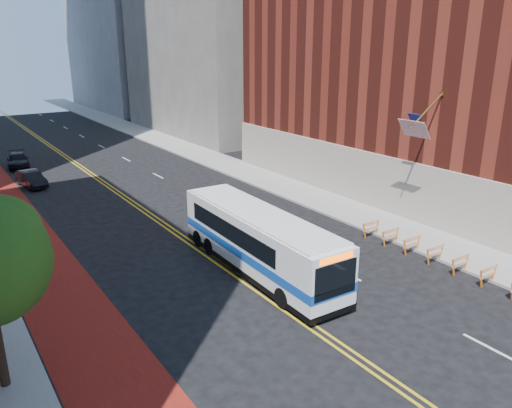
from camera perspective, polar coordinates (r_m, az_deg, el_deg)
name	(u,v)px	position (r m, az deg, el deg)	size (l,w,h in m)	color
ground	(364,363)	(19.95, 12.30, -17.37)	(160.00, 160.00, 0.00)	black
sidewalk_right	(227,164)	(48.84, -3.37, 4.54)	(4.00, 140.00, 0.15)	gray
bus_lane_paint	(0,200)	(42.61, -27.23, 0.42)	(3.60, 140.00, 0.01)	#63130E
center_line_inner	(103,184)	(44.09, -17.08, 2.19)	(0.14, 140.00, 0.01)	gold
center_line_outer	(107,183)	(44.19, -16.63, 2.26)	(0.14, 140.00, 0.01)	gold
lane_dashes	(126,159)	(52.98, -14.61, 4.97)	(0.14, 98.20, 0.01)	silver
brick_building	(468,49)	(41.12, 23.04, 16.01)	(18.73, 36.00, 22.00)	maroon
construction_barriers	(447,257)	(28.22, 21.02, -5.64)	(1.42, 10.91, 1.00)	orange
transit_bus	(258,240)	(25.78, 0.21, -4.15)	(2.93, 11.88, 3.25)	white
car_b	(31,179)	(45.32, -24.31, 2.66)	(1.41, 4.06, 1.34)	black
car_c	(18,160)	(53.01, -25.55, 4.52)	(1.86, 4.57, 1.33)	black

